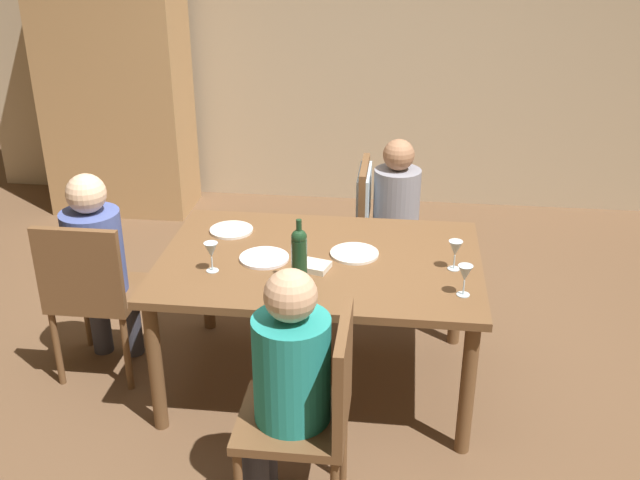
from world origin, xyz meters
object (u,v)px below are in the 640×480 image
object	(u,v)px
chair_left_end	(92,288)
dinner_plate_host	(354,253)
person_man_bearded	(400,211)
wine_glass_near_left	(455,249)
chair_far_right	(376,215)
dinner_plate_guest_right	(264,258)
armoire_cabinet	(115,76)
dinner_plate_guest_left	(231,230)
person_woman_host	(286,379)
person_man_guest	(97,258)
chair_near	(314,407)
wine_glass_near_right	(211,251)
wine_glass_centre	(465,274)
dining_table	(320,272)
wine_bottle_tall_green	(299,255)

from	to	relation	value
chair_left_end	dinner_plate_host	world-z (taller)	chair_left_end
person_man_bearded	wine_glass_near_left	xyz separation A→B (m)	(0.27, -0.96, 0.21)
chair_far_right	dinner_plate_guest_right	size ratio (longest dim) A/B	3.73
armoire_cabinet	dinner_plate_guest_left	world-z (taller)	armoire_cabinet
person_man_bearded	dinner_plate_guest_left	size ratio (longest dim) A/B	4.65
chair_left_end	person_woman_host	size ratio (longest dim) A/B	0.81
chair_far_right	person_man_guest	size ratio (longest dim) A/B	0.82
chair_near	wine_glass_near_left	size ratio (longest dim) A/B	6.17
dinner_plate_host	dinner_plate_guest_right	bearing A→B (deg)	-166.79
person_man_bearded	dinner_plate_host	world-z (taller)	person_man_bearded
person_woman_host	wine_glass_near_left	world-z (taller)	person_woman_host
chair_near	person_woman_host	distance (m)	0.17
chair_far_right	chair_left_end	xyz separation A→B (m)	(-1.42, -1.01, -0.06)
chair_near	chair_left_end	world-z (taller)	same
armoire_cabinet	chair_left_end	size ratio (longest dim) A/B	2.37
person_woman_host	wine_glass_near_right	distance (m)	0.88
chair_left_end	dinner_plate_guest_left	distance (m)	0.78
wine_glass_near_left	wine_glass_centre	world-z (taller)	same
person_man_guest	dinner_plate_host	world-z (taller)	person_man_guest
armoire_cabinet	dining_table	bearing A→B (deg)	-50.35
dinner_plate_host	wine_bottle_tall_green	bearing A→B (deg)	-125.14
chair_left_end	wine_glass_near_right	bearing A→B (deg)	-9.40
person_man_guest	wine_bottle_tall_green	bearing A→B (deg)	-14.84
person_man_guest	dining_table	bearing A→B (deg)	-1.25
dining_table	wine_glass_centre	xyz separation A→B (m)	(0.69, -0.30, 0.19)
dinner_plate_host	dinner_plate_guest_left	size ratio (longest dim) A/B	1.05
armoire_cabinet	dining_table	world-z (taller)	armoire_cabinet
armoire_cabinet	dinner_plate_host	world-z (taller)	armoire_cabinet
wine_glass_near_left	person_woman_host	bearing A→B (deg)	-127.81
chair_far_right	person_woman_host	xyz separation A→B (m)	(-0.26, -1.85, 0.06)
wine_glass_near_right	person_man_bearded	bearing A→B (deg)	51.78
chair_left_end	dining_table	bearing A→B (deg)	4.22
chair_near	wine_glass_centre	distance (m)	0.92
person_man_bearded	dinner_plate_guest_right	distance (m)	1.18
wine_glass_centre	wine_glass_near_right	xyz separation A→B (m)	(-1.19, 0.10, 0.00)
chair_far_right	dinner_plate_host	world-z (taller)	chair_far_right
chair_left_end	wine_glass_near_right	size ratio (longest dim) A/B	6.17
wine_glass_near_right	dinner_plate_host	bearing A→B (deg)	21.24
wine_glass_centre	dinner_plate_guest_left	size ratio (longest dim) A/B	0.64
person_man_guest	dinner_plate_guest_left	world-z (taller)	person_man_guest
chair_far_right	dinner_plate_guest_left	distance (m)	1.01
person_man_guest	wine_glass_near_left	bearing A→B (deg)	-2.10
wine_glass_near_left	chair_far_right	bearing A→B (deg)	113.62
chair_near	chair_far_right	xyz separation A→B (m)	(0.15, 1.85, 0.06)
armoire_cabinet	dinner_plate_host	xyz separation A→B (m)	(2.07, -2.23, -0.35)
chair_far_right	dinner_plate_guest_left	size ratio (longest dim) A/B	3.96
chair_left_end	wine_glass_near_right	distance (m)	0.76
dining_table	wine_bottle_tall_green	distance (m)	0.36
wine_bottle_tall_green	dinner_plate_guest_left	size ratio (longest dim) A/B	1.38
chair_left_end	wine_glass_near_left	bearing A→B (deg)	1.42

